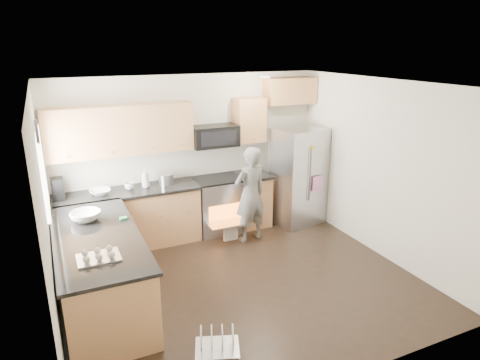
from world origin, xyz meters
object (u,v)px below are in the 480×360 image
person (250,195)px  dish_rack (217,343)px  stove_range (218,193)px  refrigerator (298,176)px

person → dish_rack: 2.76m
stove_range → refrigerator: stove_range is taller
stove_range → person: 0.66m
stove_range → refrigerator: bearing=-9.7°
stove_range → dish_rack: bearing=-112.1°
person → dish_rack: (-1.47, -2.24, -0.70)m
refrigerator → stove_range: bearing=160.3°
stove_range → person: bearing=-60.0°
refrigerator → person: bearing=-173.4°
person → dish_rack: bearing=46.0°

